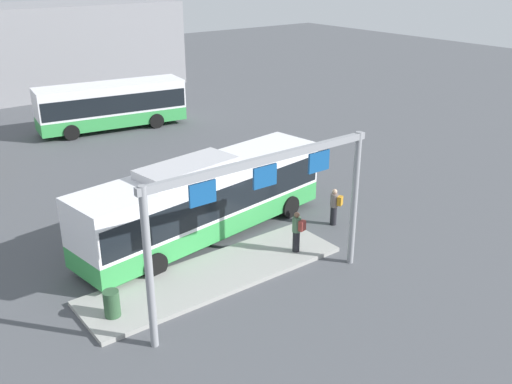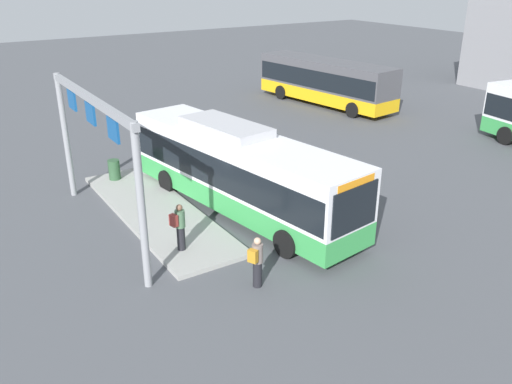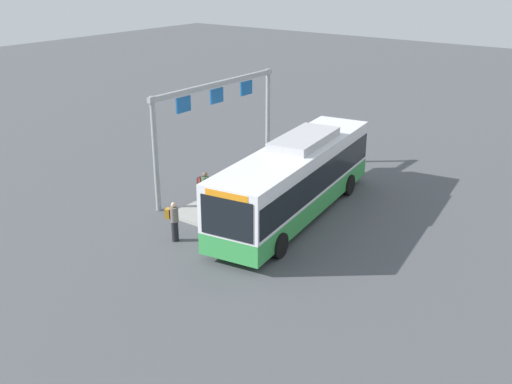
{
  "view_description": "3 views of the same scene",
  "coord_description": "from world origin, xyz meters",
  "px_view_note": "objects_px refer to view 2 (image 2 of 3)",
  "views": [
    {
      "loc": [
        -11.3,
        -18.32,
        10.86
      ],
      "look_at": [
        2.23,
        -0.51,
        1.61
      ],
      "focal_mm": 39.97,
      "sensor_mm": 36.0,
      "label": 1
    },
    {
      "loc": [
        16.75,
        -9.96,
        9.06
      ],
      "look_at": [
        1.2,
        -0.01,
        1.22
      ],
      "focal_mm": 37.4,
      "sensor_mm": 36.0,
      "label": 2
    },
    {
      "loc": [
        20.61,
        13.34,
        10.65
      ],
      "look_at": [
        1.75,
        -0.81,
        1.45
      ],
      "focal_mm": 42.29,
      "sensor_mm": 36.0,
      "label": 3
    }
  ],
  "objects_px": {
    "bus_main": "(240,168)",
    "trash_bin": "(114,170)",
    "person_boarding": "(257,261)",
    "bus_background_left": "(325,79)",
    "person_waiting_near": "(180,226)"
  },
  "relations": [
    {
      "from": "bus_main",
      "to": "trash_bin",
      "type": "xyz_separation_m",
      "value": [
        -5.62,
        -3.23,
        -1.2
      ]
    },
    {
      "from": "bus_background_left",
      "to": "trash_bin",
      "type": "bearing_deg",
      "value": -77.24
    },
    {
      "from": "bus_main",
      "to": "trash_bin",
      "type": "distance_m",
      "value": 6.6
    },
    {
      "from": "trash_bin",
      "to": "person_boarding",
      "type": "bearing_deg",
      "value": 4.25
    },
    {
      "from": "bus_main",
      "to": "person_boarding",
      "type": "xyz_separation_m",
      "value": [
        5.05,
        -2.44,
        -0.92
      ]
    },
    {
      "from": "person_waiting_near",
      "to": "trash_bin",
      "type": "xyz_separation_m",
      "value": [
        -7.57,
        0.29,
        -0.44
      ]
    },
    {
      "from": "bus_background_left",
      "to": "trash_bin",
      "type": "distance_m",
      "value": 18.6
    },
    {
      "from": "bus_background_left",
      "to": "person_waiting_near",
      "type": "distance_m",
      "value": 22.57
    },
    {
      "from": "person_boarding",
      "to": "bus_main",
      "type": "bearing_deg",
      "value": 38.42
    },
    {
      "from": "person_waiting_near",
      "to": "trash_bin",
      "type": "relative_size",
      "value": 1.86
    },
    {
      "from": "person_waiting_near",
      "to": "bus_main",
      "type": "bearing_deg",
      "value": 15.77
    },
    {
      "from": "bus_main",
      "to": "trash_bin",
      "type": "height_order",
      "value": "bus_main"
    },
    {
      "from": "bus_background_left",
      "to": "person_boarding",
      "type": "height_order",
      "value": "bus_background_left"
    },
    {
      "from": "bus_main",
      "to": "person_boarding",
      "type": "bearing_deg",
      "value": -33.99
    },
    {
      "from": "bus_main",
      "to": "person_boarding",
      "type": "relative_size",
      "value": 6.98
    }
  ]
}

